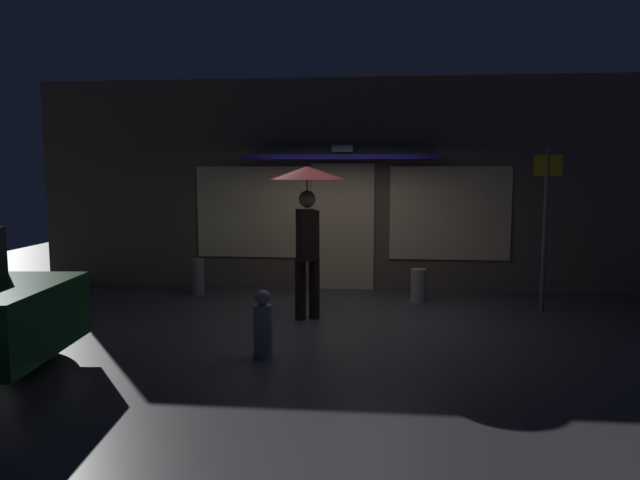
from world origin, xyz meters
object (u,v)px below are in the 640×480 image
person_with_umbrella (307,202)px  sidewalk_bollard (418,286)px  fire_hydrant (263,325)px  sidewalk_bollard_2 (198,277)px  street_sign_post (546,220)px

person_with_umbrella → sidewalk_bollard: bearing=-71.2°
fire_hydrant → sidewalk_bollard_2: bearing=118.9°
sidewalk_bollard → sidewalk_bollard_2: (-3.65, 0.20, 0.04)m
street_sign_post → fire_hydrant: bearing=-145.9°
sidewalk_bollard_2 → street_sign_post: bearing=-6.6°
street_sign_post → fire_hydrant: (-3.71, -2.51, -1.01)m
street_sign_post → sidewalk_bollard_2: bearing=173.4°
sidewalk_bollard_2 → fire_hydrant: 3.59m
street_sign_post → sidewalk_bollard: 2.14m
person_with_umbrella → sidewalk_bollard: person_with_umbrella is taller
sidewalk_bollard → person_with_umbrella: bearing=-142.6°
person_with_umbrella → fire_hydrant: person_with_umbrella is taller
sidewalk_bollard → sidewalk_bollard_2: 3.66m
street_sign_post → sidewalk_bollard: street_sign_post is taller
sidewalk_bollard → fire_hydrant: (-1.92, -2.94, 0.09)m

